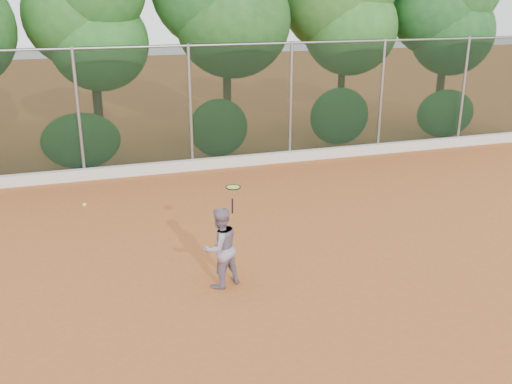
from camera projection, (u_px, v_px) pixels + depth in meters
name	position (u px, v px, depth m)	size (l,w,h in m)	color
ground	(273.00, 275.00, 10.19)	(80.00, 80.00, 0.00)	#A15526
concrete_curb	(194.00, 165.00, 16.27)	(24.00, 0.20, 0.30)	silver
tennis_player	(220.00, 248.00, 9.62)	(0.69, 0.54, 1.42)	gray
chainlink_fence	(190.00, 104.00, 15.88)	(24.09, 0.09, 3.50)	black
foliage_backdrop	(155.00, 7.00, 16.67)	(23.70, 3.63, 7.55)	#3F2B18
tennis_racket	(233.00, 189.00, 9.34)	(0.32, 0.32, 0.50)	black
tennis_ball_in_flight	(85.00, 205.00, 8.88)	(0.06, 0.06, 0.06)	yellow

